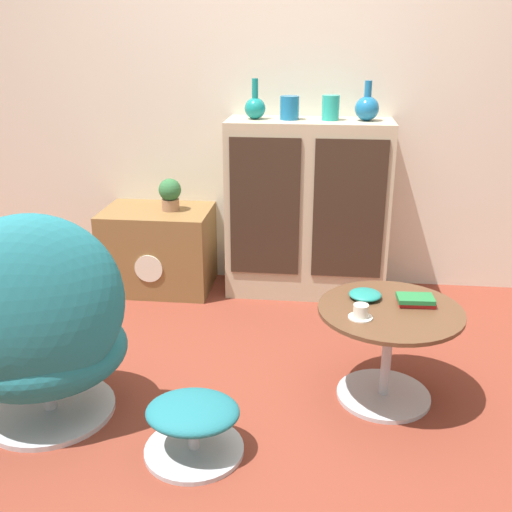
{
  "coord_description": "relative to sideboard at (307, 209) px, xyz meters",
  "views": [
    {
      "loc": [
        0.35,
        -2.19,
        1.56
      ],
      "look_at": [
        0.05,
        0.5,
        0.55
      ],
      "focal_mm": 42.0,
      "sensor_mm": 36.0,
      "label": 1
    }
  ],
  "objects": [
    {
      "name": "wall_back",
      "position": [
        -0.26,
        0.22,
        0.76
      ],
      "size": [
        6.4,
        0.06,
        2.6
      ],
      "color": "beige",
      "rests_on": "ground_plane"
    },
    {
      "name": "potted_plant",
      "position": [
        -0.85,
        -0.05,
        0.09
      ],
      "size": [
        0.14,
        0.14,
        0.2
      ],
      "color": "#996B4C",
      "rests_on": "tv_console"
    },
    {
      "name": "vase_inner_right",
      "position": [
        0.12,
        0.0,
        0.61
      ],
      "size": [
        0.1,
        0.1,
        0.14
      ],
      "color": "teal",
      "rests_on": "sideboard"
    },
    {
      "name": "vase_rightmost",
      "position": [
        0.32,
        0.0,
        0.62
      ],
      "size": [
        0.14,
        0.14,
        0.23
      ],
      "color": "#196699",
      "rests_on": "sideboard"
    },
    {
      "name": "egg_chair",
      "position": [
        -1.03,
        -1.52,
        -0.11
      ],
      "size": [
        0.89,
        0.86,
        0.95
      ],
      "color": "#B7B7BC",
      "rests_on": "ground_plane"
    },
    {
      "name": "teacup",
      "position": [
        0.27,
        -1.29,
        -0.07
      ],
      "size": [
        0.1,
        0.1,
        0.06
      ],
      "color": "silver",
      "rests_on": "coffee_table"
    },
    {
      "name": "book_stack",
      "position": [
        0.51,
        -1.12,
        -0.08
      ],
      "size": [
        0.17,
        0.12,
        0.04
      ],
      "color": "red",
      "rests_on": "coffee_table"
    },
    {
      "name": "ground_plane",
      "position": [
        -0.26,
        -1.38,
        -0.54
      ],
      "size": [
        12.0,
        12.0,
        0.0
      ],
      "primitive_type": "plane",
      "color": "brown"
    },
    {
      "name": "bowl",
      "position": [
        0.3,
        -1.08,
        -0.08
      ],
      "size": [
        0.14,
        0.14,
        0.04
      ],
      "color": "#1E7A70",
      "rests_on": "coffee_table"
    },
    {
      "name": "tv_console",
      "position": [
        -0.94,
        -0.05,
        -0.28
      ],
      "size": [
        0.67,
        0.49,
        0.52
      ],
      "color": "brown",
      "rests_on": "ground_plane"
    },
    {
      "name": "coffee_table",
      "position": [
        0.4,
        -1.18,
        -0.25
      ],
      "size": [
        0.63,
        0.63,
        0.44
      ],
      "color": "#B7B7BC",
      "rests_on": "ground_plane"
    },
    {
      "name": "vase_leftmost",
      "position": [
        -0.32,
        0.0,
        0.61
      ],
      "size": [
        0.12,
        0.12,
        0.23
      ],
      "color": "#147A75",
      "rests_on": "sideboard"
    },
    {
      "name": "ottoman",
      "position": [
        -0.38,
        -1.65,
        -0.4
      ],
      "size": [
        0.39,
        0.39,
        0.23
      ],
      "color": "#B7B7BC",
      "rests_on": "ground_plane"
    },
    {
      "name": "vase_inner_left",
      "position": [
        -0.12,
        0.0,
        0.61
      ],
      "size": [
        0.11,
        0.11,
        0.14
      ],
      "color": "#196699",
      "rests_on": "sideboard"
    },
    {
      "name": "sideboard",
      "position": [
        0.0,
        0.0,
        0.0
      ],
      "size": [
        0.98,
        0.39,
        1.08
      ],
      "color": "tan",
      "rests_on": "ground_plane"
    }
  ]
}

